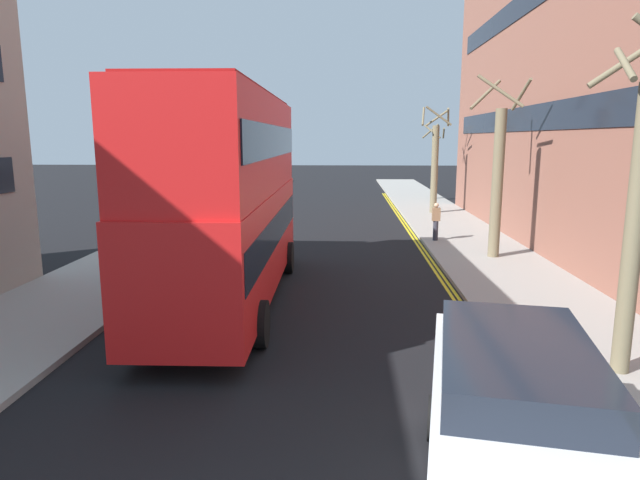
# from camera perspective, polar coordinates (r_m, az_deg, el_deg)

# --- Properties ---
(sidewalk_right) EXTENTS (4.00, 80.00, 0.14)m
(sidewalk_right) POSITION_cam_1_polar(r_m,az_deg,el_deg) (20.42, 17.77, -2.35)
(sidewalk_right) COLOR #9E9991
(sidewalk_right) RESTS_ON ground
(sidewalk_left) EXTENTS (4.00, 80.00, 0.14)m
(sidewalk_left) POSITION_cam_1_polar(r_m,az_deg,el_deg) (21.15, -18.65, -1.97)
(sidewalk_left) COLOR #9E9991
(sidewalk_left) RESTS_ON ground
(kerb_line_outer) EXTENTS (0.10, 56.00, 0.01)m
(kerb_line_outer) POSITION_cam_1_polar(r_m,az_deg,el_deg) (18.08, 12.93, -3.96)
(kerb_line_outer) COLOR yellow
(kerb_line_outer) RESTS_ON ground
(kerb_line_inner) EXTENTS (0.10, 56.00, 0.01)m
(kerb_line_inner) POSITION_cam_1_polar(r_m,az_deg,el_deg) (18.05, 12.43, -3.97)
(kerb_line_inner) COLOR yellow
(kerb_line_inner) RESTS_ON ground
(double_decker_bus_away) EXTENTS (2.91, 10.84, 5.64)m
(double_decker_bus_away) POSITION_cam_1_polar(r_m,az_deg,el_deg) (14.86, -9.42, 4.92)
(double_decker_bus_away) COLOR red
(double_decker_bus_away) RESTS_ON ground
(taxi_minivan) EXTENTS (2.71, 5.07, 2.12)m
(taxi_minivan) POSITION_cam_1_polar(r_m,az_deg,el_deg) (7.07, 19.68, -18.70)
(taxi_minivan) COLOR white
(taxi_minivan) RESTS_ON ground
(pedestrian_far) EXTENTS (0.34, 0.22, 1.62)m
(pedestrian_far) POSITION_cam_1_polar(r_m,az_deg,el_deg) (23.88, 12.03, 1.97)
(pedestrian_far) COLOR #2D2D38
(pedestrian_far) RESTS_ON sidewalk_right
(street_tree_near) EXTENTS (1.63, 1.98, 5.39)m
(street_tree_near) POSITION_cam_1_polar(r_m,az_deg,el_deg) (40.76, 11.97, 7.75)
(street_tree_near) COLOR #6B6047
(street_tree_near) RESTS_ON sidewalk_right
(street_tree_mid) EXTENTS (1.93, 2.18, 6.50)m
(street_tree_mid) POSITION_cam_1_polar(r_m,az_deg,el_deg) (20.88, 18.08, 6.28)
(street_tree_mid) COLOR #6B6047
(street_tree_mid) RESTS_ON sidewalk_right
(street_tree_far) EXTENTS (1.65, 1.72, 6.41)m
(street_tree_far) POSITION_cam_1_polar(r_m,az_deg,el_deg) (11.27, 30.15, 2.52)
(street_tree_far) COLOR #6B6047
(street_tree_far) RESTS_ON sidewalk_right
(street_tree_distant) EXTENTS (1.76, 1.70, 6.15)m
(street_tree_distant) POSITION_cam_1_polar(r_m,az_deg,el_deg) (32.78, 11.91, 7.78)
(street_tree_distant) COLOR #6B6047
(street_tree_distant) RESTS_ON sidewalk_right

